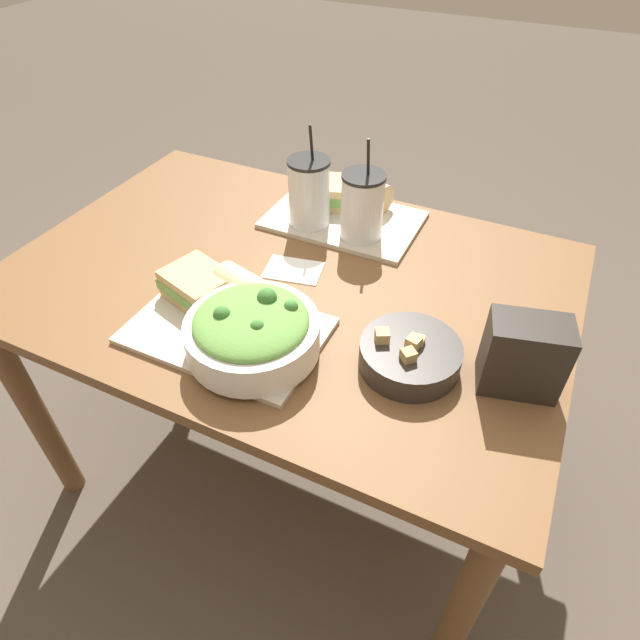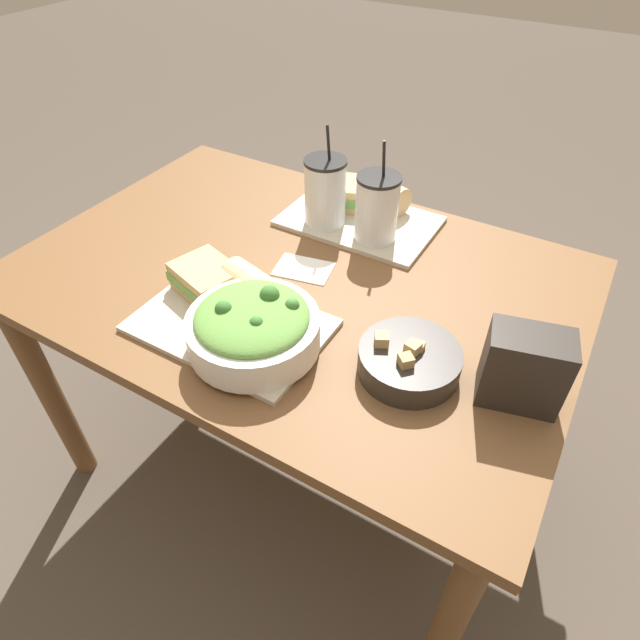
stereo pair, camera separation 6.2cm
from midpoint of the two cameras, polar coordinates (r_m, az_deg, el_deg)
name	(u,v)px [view 2 (the right image)]	position (r m, az deg, el deg)	size (l,w,h in m)	color
ground_plane	(302,457)	(1.78, -0.91, -14.48)	(12.00, 12.00, 0.00)	#4C4238
dining_table	(296,307)	(1.29, -1.20, 1.31)	(1.27, 0.86, 0.74)	brown
tray_near	(231,325)	(1.10, -7.92, -0.62)	(0.38, 0.25, 0.01)	#BCB29E
tray_far	(359,221)	(1.41, 5.49, 10.43)	(0.38, 0.25, 0.01)	#BCB29E
salad_bowl	(253,326)	(1.01, -5.41, -0.72)	(0.25, 0.25, 0.11)	white
soup_bowl	(409,360)	(1.00, 11.24, -4.27)	(0.19, 0.19, 0.07)	#2D2823
sandwich_near	(207,279)	(1.16, -10.49, 4.27)	(0.17, 0.15, 0.06)	tan
baguette_near	(253,287)	(1.12, -5.60, 3.50)	(0.15, 0.11, 0.08)	#DBBC84
sandwich_far	(345,193)	(1.46, 3.93, 13.33)	(0.17, 0.16, 0.06)	tan
baguette_far	(387,196)	(1.44, 8.39, 12.95)	(0.13, 0.10, 0.08)	#DBBC84
drink_cup_dark	(325,194)	(1.35, 1.91, 13.26)	(0.10, 0.10, 0.26)	silver
drink_cup_red	(377,210)	(1.30, 7.45, 11.54)	(0.10, 0.10, 0.25)	silver
chip_bag	(524,368)	(0.98, 22.64, -4.84)	(0.15, 0.11, 0.15)	#28231E
napkin_folded	(304,269)	(1.24, -0.33, 5.44)	(0.14, 0.11, 0.00)	white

